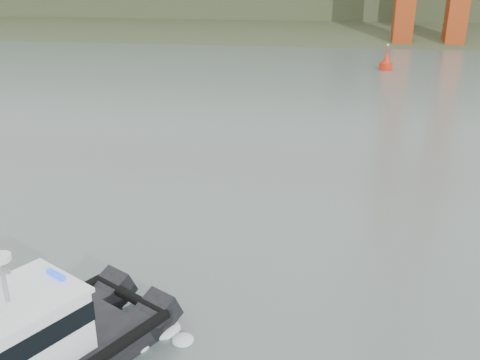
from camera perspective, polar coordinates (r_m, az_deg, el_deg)
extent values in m
plane|color=slate|center=(20.77, -7.81, -14.63)|extent=(400.00, 400.00, 0.00)
cube|color=#344125|center=(108.73, 5.79, 15.49)|extent=(500.00, 44.72, 16.25)
cube|color=white|center=(18.21, -22.17, -14.55)|extent=(3.99, 4.19, 2.09)
cube|color=black|center=(18.00, -22.34, -13.58)|extent=(4.06, 4.27, 0.68)
cube|color=white|center=(17.60, -22.69, -11.60)|extent=(4.23, 4.44, 0.15)
cylinder|color=#999BA1|center=(17.12, -23.85, -9.86)|extent=(0.15, 0.15, 1.64)
cylinder|color=white|center=(16.75, -24.25, -7.60)|extent=(0.64, 0.64, 0.16)
cylinder|color=red|center=(70.39, 15.28, 11.55)|extent=(1.63, 1.63, 1.08)
cone|color=red|center=(70.21, 15.37, 12.41)|extent=(1.26, 1.26, 1.63)
cylinder|color=red|center=(70.05, 15.46, 13.29)|extent=(0.14, 0.14, 0.90)
sphere|color=#E5D87F|center=(69.98, 15.51, 13.72)|extent=(0.27, 0.27, 0.27)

